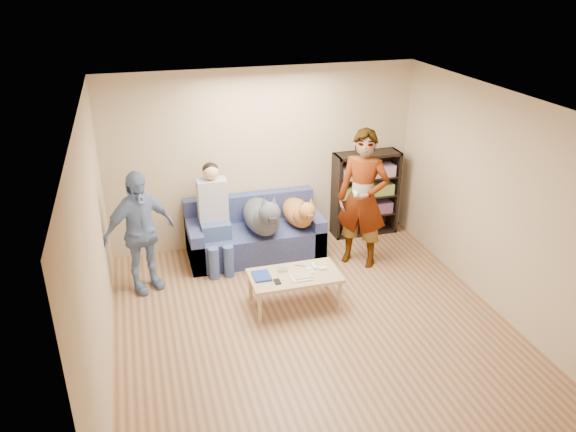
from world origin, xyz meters
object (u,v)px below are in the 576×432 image
object	(u,v)px
dog_tan	(299,213)
person_standing_left	(140,232)
camera_silver	(283,269)
sofa	(254,236)
person_standing_right	(363,199)
coffee_table	(295,278)
notebook_blue	(262,276)
dog_gray	(263,216)
person_seated	(214,212)
bookshelf	(365,192)

from	to	relation	value
dog_tan	person_standing_left	bearing A→B (deg)	-169.20
camera_silver	sofa	bearing A→B (deg)	92.51
person_standing_right	coffee_table	size ratio (longest dim) A/B	1.75
person_standing_right	camera_silver	bearing A→B (deg)	-114.20
notebook_blue	person_standing_right	bearing A→B (deg)	24.79
sofa	dog_gray	size ratio (longest dim) A/B	1.48
person_standing_right	person_seated	distance (m)	2.02
person_standing_right	person_standing_left	distance (m)	2.95
dog_gray	coffee_table	distance (m)	1.27
person_standing_right	bookshelf	world-z (taller)	person_standing_right
notebook_blue	coffee_table	size ratio (longest dim) A/B	0.24
person_seated	dog_tan	world-z (taller)	person_seated
coffee_table	bookshelf	size ratio (longest dim) A/B	0.85
camera_silver	dog_tan	world-z (taller)	dog_tan
camera_silver	dog_tan	size ratio (longest dim) A/B	0.10
camera_silver	bookshelf	bearing A→B (deg)	41.82
person_standing_left	notebook_blue	distance (m)	1.64
camera_silver	dog_gray	xyz separation A→B (m)	(0.02, 1.11, 0.23)
person_seated	dog_tan	size ratio (longest dim) A/B	1.27
person_seated	dog_gray	bearing A→B (deg)	-7.42
dog_gray	coffee_table	size ratio (longest dim) A/B	1.16
dog_tan	notebook_blue	bearing A→B (deg)	-124.11
person_standing_right	person_seated	world-z (taller)	person_standing_right
sofa	bookshelf	xyz separation A→B (m)	(1.80, 0.23, 0.40)
camera_silver	sofa	xyz separation A→B (m)	(-0.06, 1.32, -0.16)
notebook_blue	dog_tan	size ratio (longest dim) A/B	0.23
person_standing_right	person_standing_left	world-z (taller)	person_standing_right
person_seated	bookshelf	bearing A→B (deg)	8.63
person_standing_left	dog_gray	size ratio (longest dim) A/B	1.26
sofa	dog_gray	xyz separation A→B (m)	(0.08, -0.21, 0.39)
person_standing_left	person_seated	world-z (taller)	person_standing_left
person_standing_right	coffee_table	xyz separation A→B (m)	(-1.19, -0.78, -0.59)
person_standing_right	person_standing_left	xyz separation A→B (m)	(-2.94, 0.11, -0.16)
bookshelf	person_standing_left	bearing A→B (deg)	-166.85
camera_silver	dog_gray	world-z (taller)	dog_gray
notebook_blue	camera_silver	size ratio (longest dim) A/B	2.36
dog_tan	bookshelf	distance (m)	1.23
camera_silver	dog_gray	distance (m)	1.14
dog_gray	bookshelf	xyz separation A→B (m)	(1.72, 0.45, 0.01)
notebook_blue	coffee_table	distance (m)	0.41
camera_silver	coffee_table	xyz separation A→B (m)	(0.12, -0.12, -0.07)
notebook_blue	dog_gray	size ratio (longest dim) A/B	0.20
notebook_blue	bookshelf	xyz separation A→B (m)	(2.02, 1.63, 0.25)
notebook_blue	bookshelf	bearing A→B (deg)	38.85
person_seated	dog_gray	distance (m)	0.67
camera_silver	bookshelf	world-z (taller)	bookshelf
camera_silver	dog_tan	bearing A→B (deg)	64.27
notebook_blue	bookshelf	size ratio (longest dim) A/B	0.20
person_standing_right	coffee_table	distance (m)	1.54
sofa	dog_tan	bearing A→B (deg)	-11.96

